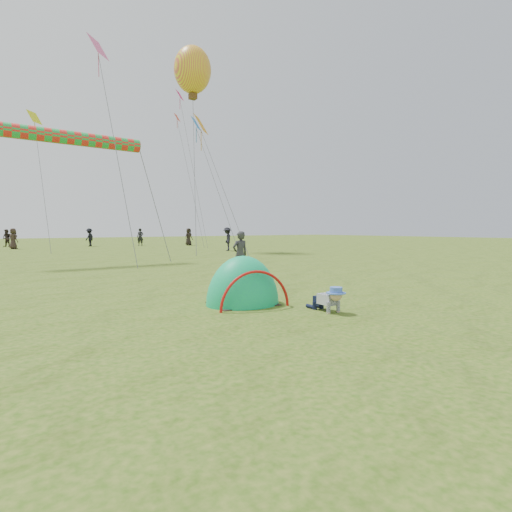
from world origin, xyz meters
TOP-DOWN VIEW (x-y plane):
  - ground at (0.00, 0.00)m, footprint 140.00×140.00m
  - crawling_toddler at (-0.54, -0.71)m, footprint 0.55×0.75m
  - popup_tent at (-1.49, 1.01)m, footprint 1.87×1.62m
  - standing_adult at (1.22, 5.10)m, footprint 0.59×0.40m
  - crowd_person_0 at (7.40, 31.32)m, footprint 0.74×0.69m
  - crowd_person_3 at (9.54, 19.04)m, footprint 1.10×1.32m
  - crowd_person_4 at (-3.11, 31.54)m, footprint 0.87×0.99m
  - crowd_person_7 at (-3.16, 36.52)m, footprint 0.98×0.98m
  - crowd_person_9 at (3.15, 33.04)m, footprint 1.21×1.22m
  - crowd_person_10 at (11.65, 29.53)m, footprint 0.92×0.69m
  - balloon_kite at (7.55, 20.51)m, footprint 2.70×2.70m
  - rainbow_tube_kite at (-2.14, 13.90)m, footprint 6.20×0.64m
  - diamond_kite_0 at (10.42, 28.57)m, footprint 1.09×1.09m
  - diamond_kite_1 at (10.30, 28.94)m, footprint 0.85×0.85m
  - diamond_kite_2 at (-1.73, 28.16)m, footprint 1.13×1.13m
  - diamond_kite_4 at (5.63, 16.45)m, footprint 0.99×0.99m
  - diamond_kite_5 at (-0.56, 15.17)m, footprint 1.24×1.24m
  - diamond_kite_8 at (5.03, 14.72)m, footprint 1.28×1.28m

SIDE VIEW (x-z plane):
  - ground at x=0.00m, z-range 0.00..0.00m
  - popup_tent at x=-1.49m, z-range -1.09..1.09m
  - crawling_toddler at x=-0.54m, z-range 0.00..0.54m
  - standing_adult at x=1.22m, z-range 0.00..1.60m
  - crowd_person_7 at x=-3.16m, z-range 0.00..1.60m
  - crowd_person_9 at x=3.15m, z-range 0.00..1.69m
  - crowd_person_0 at x=7.40m, z-range 0.00..1.69m
  - crowd_person_4 at x=-3.11m, z-range 0.00..1.70m
  - crowd_person_10 at x=11.65m, z-range 0.00..1.70m
  - crowd_person_3 at x=9.54m, z-range 0.00..1.77m
  - rainbow_tube_kite at x=-2.14m, z-range 5.55..6.19m
  - diamond_kite_8 at x=5.03m, z-range 7.23..8.28m
  - diamond_kite_4 at x=5.63m, z-range 7.84..8.64m
  - diamond_kite_2 at x=-1.73m, z-range 9.54..10.46m
  - diamond_kite_5 at x=-0.56m, z-range 10.32..11.33m
  - diamond_kite_1 at x=10.30m, z-range 11.76..12.45m
  - balloon_kite at x=7.55m, z-range 11.12..14.90m
  - diamond_kite_0 at x=10.42m, z-range 13.62..14.51m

